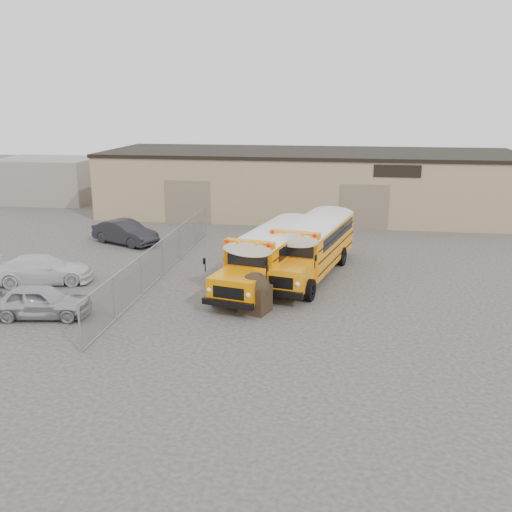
# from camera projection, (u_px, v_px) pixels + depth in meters

# --- Properties ---
(ground) EXTENTS (120.00, 120.00, 0.00)m
(ground) POSITION_uv_depth(u_px,v_px,m) (277.00, 302.00, 24.31)
(ground) COLOR #363431
(ground) RESTS_ON ground
(warehouse) EXTENTS (30.20, 10.20, 4.67)m
(warehouse) POSITION_uv_depth(u_px,v_px,m) (309.00, 182.00, 42.72)
(warehouse) COLOR tan
(warehouse) RESTS_ON ground
(chainlink_fence) EXTENTS (0.07, 18.07, 1.81)m
(chainlink_fence) POSITION_uv_depth(u_px,v_px,m) (162.00, 258.00, 27.81)
(chainlink_fence) COLOR gray
(chainlink_fence) RESTS_ON ground
(distant_building_left) EXTENTS (8.00, 6.00, 3.60)m
(distant_building_left) POSITION_uv_depth(u_px,v_px,m) (49.00, 180.00, 48.04)
(distant_building_left) COLOR gray
(distant_building_left) RESTS_ON ground
(school_bus_left) EXTENTS (4.17, 9.34, 2.66)m
(school_bus_left) POSITION_uv_depth(u_px,v_px,m) (305.00, 227.00, 31.56)
(school_bus_left) COLOR orange
(school_bus_left) RESTS_ON ground
(school_bus_right) EXTENTS (4.32, 9.69, 2.76)m
(school_bus_right) POSITION_uv_depth(u_px,v_px,m) (339.00, 220.00, 33.09)
(school_bus_right) COLOR orange
(school_bus_right) RESTS_ON ground
(tarp_bundle) EXTENTS (1.39, 1.32, 1.67)m
(tarp_bundle) POSITION_uv_depth(u_px,v_px,m) (255.00, 292.00, 23.02)
(tarp_bundle) COLOR black
(tarp_bundle) RESTS_ON ground
(car_silver) EXTENTS (4.11, 2.15, 1.34)m
(car_silver) POSITION_uv_depth(u_px,v_px,m) (40.00, 301.00, 22.51)
(car_silver) COLOR #B4B4B9
(car_silver) RESTS_ON ground
(car_white) EXTENTS (4.87, 3.00, 1.32)m
(car_white) POSITION_uv_depth(u_px,v_px,m) (43.00, 269.00, 26.74)
(car_white) COLOR silver
(car_white) RESTS_ON ground
(car_dark) EXTENTS (4.51, 3.16, 1.41)m
(car_dark) POSITION_uv_depth(u_px,v_px,m) (125.00, 232.00, 33.98)
(car_dark) COLOR black
(car_dark) RESTS_ON ground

